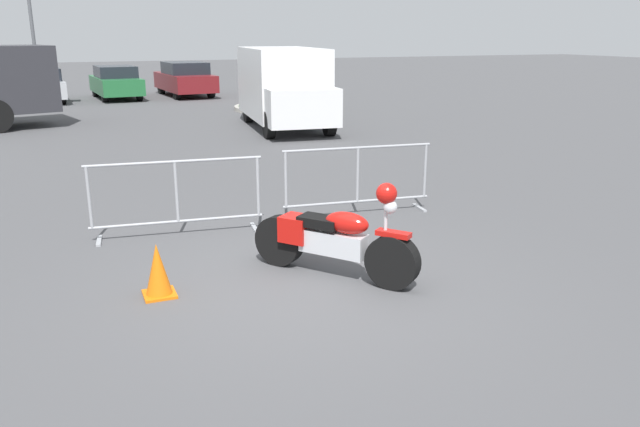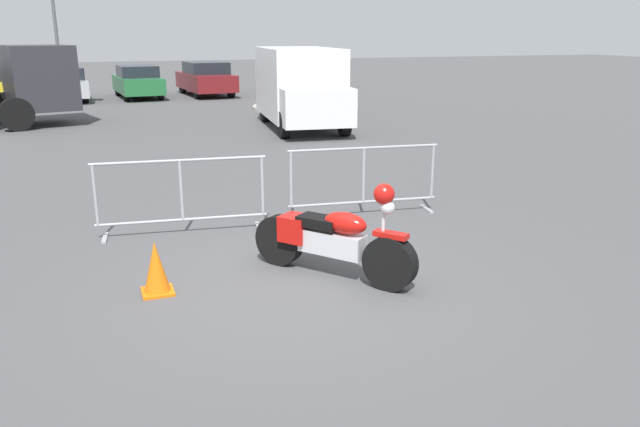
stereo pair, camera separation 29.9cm
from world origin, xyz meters
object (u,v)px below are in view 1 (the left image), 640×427
Objects in this scene: crowd_barrier_near at (177,197)px; pedestrian at (290,77)px; traffic_cone at (158,271)px; crowd_barrier_far at (357,179)px; street_lamp at (29,3)px; parked_car_maroon at (185,79)px; delivery_van at (284,86)px; parked_car_silver at (40,85)px; motorcycle at (333,239)px; parked_car_green at (116,82)px.

crowd_barrier_near is 18.64m from pedestrian.
crowd_barrier_near is at bearing 74.03° from traffic_cone.
pedestrian is (5.02, 16.92, 0.36)m from crowd_barrier_far.
parked_car_maroon is at bearing 32.96° from street_lamp.
delivery_van is at bearing 62.30° from crowd_barrier_near.
parked_car_silver is 21.81m from traffic_cone.
street_lamp is at bearing 106.20° from crowd_barrier_far.
street_lamp is (-4.72, 16.24, 3.15)m from crowd_barrier_far.
parked_car_silver reaches higher than crowd_barrier_far.
delivery_van is at bearing 125.61° from motorcycle.
traffic_cone is at bearing -133.20° from motorcycle.
street_lamp reaches higher than parked_car_maroon.
delivery_van is 10.94m from parked_car_maroon.
street_lamp is at bearing 96.81° from crowd_barrier_near.
crowd_barrier_near is at bearing -178.53° from parked_car_silver.
traffic_cone is (-1.57, -22.00, -0.41)m from parked_car_green.
parked_car_silver is at bearing 151.05° from motorcycle.
crowd_barrier_near is (-1.39, 2.23, 0.10)m from motorcycle.
parked_car_maroon is (3.96, 20.06, 0.20)m from crowd_barrier_near.
pedestrian reaches higher than parked_car_green.
parked_car_silver is 5.95m from parked_car_maroon.
pedestrian is at bearing -133.50° from parked_car_maroon.
parked_car_green is 7.11× the size of traffic_cone.
crowd_barrier_near is at bearing -83.19° from street_lamp.
crowd_barrier_far is at bearing 172.38° from parked_car_maroon.
crowd_barrier_far is 4.02× the size of traffic_cone.
motorcycle reaches higher than crowd_barrier_far.
delivery_van is 3.07× the size of pedestrian.
delivery_van reaches higher than crowd_barrier_near.
motorcycle is 11.92m from delivery_van.
pedestrian is at bearing 165.53° from delivery_van.
motorcycle is 2.63m from crowd_barrier_far.
parked_car_maroon reaches higher than traffic_cone.
crowd_barrier_near is 16.66m from street_lamp.
pedestrian reaches higher than parked_car_maroon.
motorcycle is 1.05× the size of pedestrian.
parked_car_green is 0.93× the size of parked_car_maroon.
parked_car_silver is 4.62m from street_lamp.
pedestrian is (2.99, 7.76, -0.32)m from delivery_van.
parked_car_green is at bearing 34.81° from pedestrian.
parked_car_maroon reaches higher than crowd_barrier_far.
motorcycle is 22.21m from parked_car_silver.
street_lamp is (-2.93, -3.73, 3.01)m from parked_car_green.
crowd_barrier_far is 20.10m from parked_car_maroon.
motorcycle is 22.20m from parked_car_green.
traffic_cone is (-1.97, 0.19, -0.17)m from motorcycle.
parked_car_silver is at bearing 42.88° from pedestrian.
street_lamp reaches higher than motorcycle.
parked_car_silver is at bearing 90.34° from parked_car_green.
parked_car_silver is at bearing 90.66° from street_lamp.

